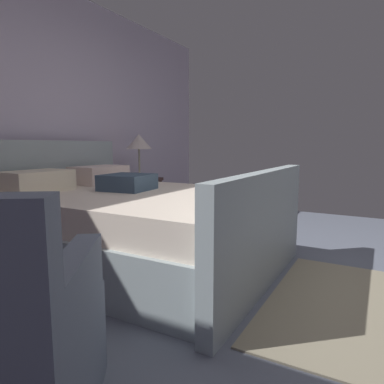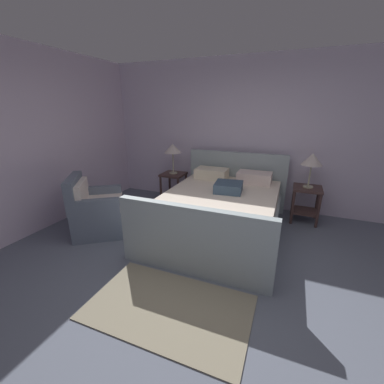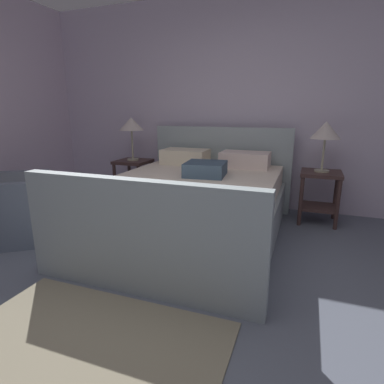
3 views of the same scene
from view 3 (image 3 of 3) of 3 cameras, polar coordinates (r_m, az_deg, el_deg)
The scene contains 9 objects.
ground_plane at distance 2.08m, azimuth -8.53°, elevation -23.82°, with size 5.71×5.54×0.02m, color slate.
wall_back at distance 4.31m, azimuth 9.86°, elevation 15.44°, with size 5.83×0.12×2.70m, color silver.
bed at distance 3.23m, azimuth 0.31°, elevation -2.11°, with size 1.82×2.34×1.06m.
nightstand_right at distance 3.89m, azimuth 22.20°, elevation 0.59°, with size 0.44×0.44×0.60m.
table_lamp_right at distance 3.79m, azimuth 23.15°, elevation 10.11°, with size 0.32×0.32×0.56m.
nightstand_left at distance 4.49m, azimuth -10.56°, elevation 3.24°, with size 0.44×0.44×0.60m.
table_lamp_left at distance 4.41m, azimuth -10.98°, elevation 11.88°, with size 0.33×0.33×0.58m.
armchair at distance 3.65m, azimuth -30.73°, elevation -2.19°, with size 1.01×1.01×0.90m.
area_rug at distance 2.04m, azimuth -18.39°, elevation -24.72°, with size 1.55×0.93×0.01m, color gray.
Camera 3 is at (0.83, -1.40, 1.28)m, focal length 29.32 mm.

